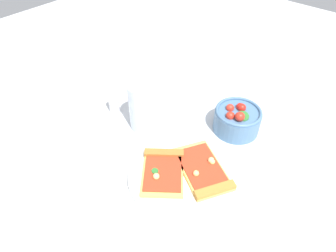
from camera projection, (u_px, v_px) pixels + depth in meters
ground_plane at (192, 168)px, 0.73m from camera, size 2.40×2.40×0.00m
plate at (183, 177)px, 0.70m from camera, size 0.25×0.25×0.01m
pizza_slice_near at (204, 171)px, 0.69m from camera, size 0.18×0.16×0.02m
pizza_slice_far at (163, 169)px, 0.70m from camera, size 0.16×0.16×0.02m
salad_bowl at (237, 119)px, 0.81m from camera, size 0.12×0.12×0.08m
soda_glass at (144, 108)px, 0.80m from camera, size 0.08×0.08×0.14m
pepper_shaker at (114, 101)px, 0.86m from camera, size 0.03×0.03×0.08m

